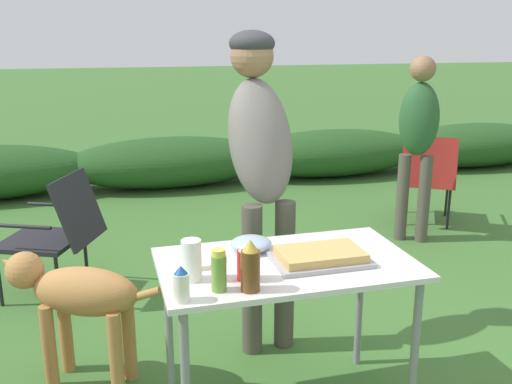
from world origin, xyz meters
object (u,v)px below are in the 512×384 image
Objects in this scene: paper_cup_stack at (192,260)px; folding_table at (286,278)px; standing_person_in_navy_coat at (260,151)px; standing_person_in_dark_puffer at (418,132)px; ketchup_bottle at (246,262)px; mayo_bottle at (181,284)px; food_tray at (320,257)px; beer_bottle at (250,267)px; dog at (76,297)px; relish_jar at (219,271)px; plate_stack at (196,259)px; camp_chair_green_behind_table at (428,175)px; camp_chair_near_hedge at (56,229)px; mixing_bowl at (251,244)px.

folding_table is at bearing 11.04° from paper_cup_stack.
standing_person_in_navy_coat is 1.12× the size of standing_person_in_dark_puffer.
ketchup_bottle is 0.30m from mayo_bottle.
beer_bottle reaches higher than food_tray.
mayo_bottle is at bearing -152.10° from folding_table.
ketchup_bottle reaches higher than dog.
relish_jar reaches higher than dog.
standing_person_in_dark_puffer reaches higher than relish_jar.
plate_stack is 1.12× the size of beer_bottle.
paper_cup_stack is 0.20× the size of camp_chair_green_behind_table.
camp_chair_near_hedge is at bearing 137.56° from standing_person_in_navy_coat.
relish_jar reaches higher than folding_table.
folding_table is at bearing 160.96° from food_tray.
paper_cup_stack is at bearing -176.34° from food_tray.
food_tray is 1.75× the size of plate_stack.
standing_person_in_dark_puffer is (1.86, 1.72, 0.16)m from mixing_bowl.
food_tray is 0.54m from plate_stack.
paper_cup_stack and relish_jar have the same top height.
folding_table is 6.55× the size of paper_cup_stack.
folding_table reaches higher than dog.
ketchup_bottle is 0.10× the size of standing_person_in_dark_puffer.
ketchup_bottle is 0.19× the size of camp_chair_near_hedge.
beer_bottle is (-0.11, -0.41, 0.07)m from mixing_bowl.
relish_jar reaches higher than food_tray.
standing_person_in_dark_puffer is (1.74, 1.89, 0.27)m from folding_table.
relish_jar reaches higher than plate_stack.
paper_cup_stack is 0.11× the size of standing_person_in_dark_puffer.
plate_stack is at bearing 75.87° from paper_cup_stack.
beer_bottle is 0.25× the size of camp_chair_near_hedge.
paper_cup_stack is 0.82m from dog.
relish_jar is at bearing -104.00° from camp_chair_green_behind_table.
ketchup_bottle is at bearing -147.28° from folding_table.
dog is (-0.69, 0.62, -0.35)m from ketchup_bottle.
folding_table is at bearing -99.65° from standing_person_in_dark_puffer.
standing_person_in_navy_coat is at bearing -111.46° from camp_chair_green_behind_table.
mixing_bowl is 0.24× the size of dog.
beer_bottle is 1.30× the size of ketchup_bottle.
ketchup_bottle is (-0.35, -0.09, 0.05)m from food_tray.
ketchup_bottle is (0.21, -0.06, -0.01)m from paper_cup_stack.
mayo_bottle is at bearing -105.12° from camp_chair_green_behind_table.
food_tray is 2.55× the size of ketchup_bottle.
beer_bottle is 0.10m from ketchup_bottle.
standing_person_in_navy_coat is 2.07m from standing_person_in_dark_puffer.
ketchup_bottle reaches higher than food_tray.
relish_jar is 0.81× the size of beer_bottle.
dog is at bearing 133.35° from beer_bottle.
folding_table is 1.32× the size of camp_chair_near_hedge.
folding_table is at bearing -101.14° from standing_person_in_navy_coat.
paper_cup_stack is 0.15m from relish_jar.
mayo_bottle is (-0.27, -0.02, -0.03)m from beer_bottle.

